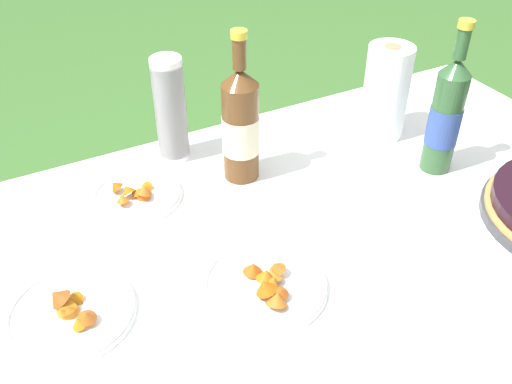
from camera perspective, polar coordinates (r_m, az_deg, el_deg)
garden_table at (r=1.13m, az=0.11°, el=-9.52°), size 1.88×1.00×0.69m
tablecloth at (r=1.10m, az=0.11°, el=-7.88°), size 1.89×1.01×0.10m
cup_stack at (r=1.32m, az=-8.63°, el=8.06°), size 0.07×0.07×0.25m
cider_bottle_green at (r=1.33m, az=18.43°, el=7.23°), size 0.07×0.07×0.35m
cider_bottle_amber at (r=1.24m, az=-1.55°, el=6.67°), size 0.08×0.08×0.34m
snack_plate_near at (r=1.03m, az=0.95°, el=-9.13°), size 0.23×0.23×0.05m
snack_plate_left at (r=1.26m, az=-11.84°, el=-0.19°), size 0.19×0.19×0.05m
snack_plate_right at (r=1.04m, az=-18.04°, el=-11.26°), size 0.22×0.22×0.06m
paper_towel_roll at (r=1.44m, az=12.85°, el=9.71°), size 0.11×0.11×0.24m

